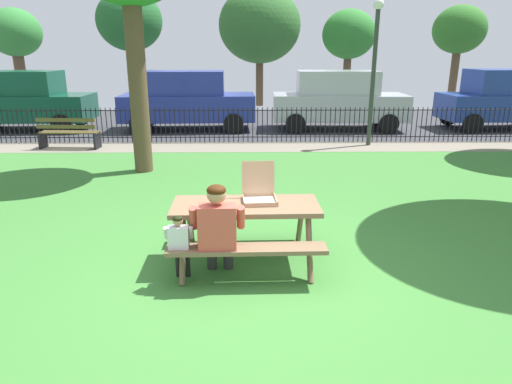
# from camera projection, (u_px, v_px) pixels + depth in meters

# --- Properties ---
(ground) EXTENTS (28.00, 12.25, 0.02)m
(ground) POSITION_uv_depth(u_px,v_px,m) (248.00, 214.00, 7.46)
(ground) COLOR #3D7B34
(cobblestone_walkway) EXTENTS (28.00, 1.40, 0.01)m
(cobblestone_walkway) POSITION_uv_depth(u_px,v_px,m) (248.00, 147.00, 12.64)
(cobblestone_walkway) COLOR gray
(street_asphalt) EXTENTS (28.00, 7.49, 0.01)m
(street_asphalt) POSITION_uv_depth(u_px,v_px,m) (248.00, 123.00, 16.88)
(street_asphalt) COLOR #38383D
(picnic_table_foreground) EXTENTS (1.83, 1.51, 0.79)m
(picnic_table_foreground) POSITION_uv_depth(u_px,v_px,m) (246.00, 217.00, 5.59)
(picnic_table_foreground) COLOR brown
(picnic_table_foreground) RESTS_ON ground
(pizza_box_open) EXTENTS (0.44, 0.48, 0.47)m
(pizza_box_open) POSITION_uv_depth(u_px,v_px,m) (259.00, 191.00, 5.66)
(pizza_box_open) COLOR tan
(pizza_box_open) RESTS_ON picnic_table_foreground
(pizza_slice_on_table) EXTENTS (0.31, 0.27, 0.02)m
(pizza_slice_on_table) POSITION_uv_depth(u_px,v_px,m) (216.00, 207.00, 5.42)
(pizza_slice_on_table) COLOR #F6C963
(pizza_slice_on_table) RESTS_ON picnic_table_foreground
(adult_at_table) EXTENTS (0.61, 0.60, 1.19)m
(adult_at_table) POSITION_uv_depth(u_px,v_px,m) (218.00, 228.00, 5.09)
(adult_at_table) COLOR #2E2E2E
(adult_at_table) RESTS_ON ground
(child_at_table) EXTENTS (0.33, 0.32, 0.84)m
(child_at_table) POSITION_uv_depth(u_px,v_px,m) (180.00, 242.00, 5.09)
(child_at_table) COLOR black
(child_at_table) RESTS_ON ground
(iron_fence_streetside) EXTENTS (21.26, 0.03, 1.01)m
(iron_fence_streetside) POSITION_uv_depth(u_px,v_px,m) (248.00, 125.00, 13.15)
(iron_fence_streetside) COLOR black
(iron_fence_streetside) RESTS_ON ground
(park_bench_left) EXTENTS (1.62, 0.55, 0.85)m
(park_bench_left) POSITION_uv_depth(u_px,v_px,m) (69.00, 133.00, 12.31)
(park_bench_left) COLOR brown
(park_bench_left) RESTS_ON ground
(lamp_post_walkway) EXTENTS (0.28, 0.28, 3.87)m
(lamp_post_walkway) POSITION_uv_depth(u_px,v_px,m) (375.00, 58.00, 12.19)
(lamp_post_walkway) COLOR #2D382D
(lamp_post_walkway) RESTS_ON ground
(parked_car_left) EXTENTS (4.44, 1.98, 1.94)m
(parked_car_left) POSITION_uv_depth(u_px,v_px,m) (22.00, 100.00, 15.06)
(parked_car_left) COLOR #0F4732
(parked_car_left) RESTS_ON ground
(parked_car_center) EXTENTS (4.47, 2.06, 1.94)m
(parked_car_center) POSITION_uv_depth(u_px,v_px,m) (187.00, 100.00, 15.14)
(parked_car_center) COLOR navy
(parked_car_center) RESTS_ON ground
(parked_car_right) EXTENTS (4.47, 2.06, 1.94)m
(parked_car_right) POSITION_uv_depth(u_px,v_px,m) (338.00, 99.00, 15.21)
(parked_car_right) COLOR #B1B7BE
(parked_car_right) RESTS_ON ground
(parked_car_far_right) EXTENTS (3.95, 1.94, 1.98)m
(parked_car_far_right) POSITION_uv_depth(u_px,v_px,m) (501.00, 99.00, 15.29)
(parked_car_far_right) COLOR navy
(parked_car_far_right) RESTS_ON ground
(far_tree_left) EXTENTS (2.42, 2.42, 4.48)m
(far_tree_left) POSITION_uv_depth(u_px,v_px,m) (15.00, 35.00, 21.05)
(far_tree_left) COLOR brown
(far_tree_left) RESTS_ON ground
(far_tree_midleft) EXTENTS (3.02, 3.02, 5.26)m
(far_tree_midleft) POSITION_uv_depth(u_px,v_px,m) (129.00, 22.00, 20.97)
(far_tree_midleft) COLOR brown
(far_tree_midleft) RESTS_ON ground
(far_tree_center) EXTENTS (3.81, 3.81, 5.42)m
(far_tree_center) POSITION_uv_depth(u_px,v_px,m) (260.00, 26.00, 21.10)
(far_tree_center) COLOR brown
(far_tree_center) RESTS_ON ground
(far_tree_midright) EXTENTS (2.50, 2.50, 4.44)m
(far_tree_midright) POSITION_uv_depth(u_px,v_px,m) (349.00, 35.00, 21.29)
(far_tree_midright) COLOR brown
(far_tree_midright) RESTS_ON ground
(far_tree_right) EXTENTS (2.44, 2.44, 4.63)m
(far_tree_right) POSITION_uv_depth(u_px,v_px,m) (459.00, 31.00, 21.30)
(far_tree_right) COLOR brown
(far_tree_right) RESTS_ON ground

